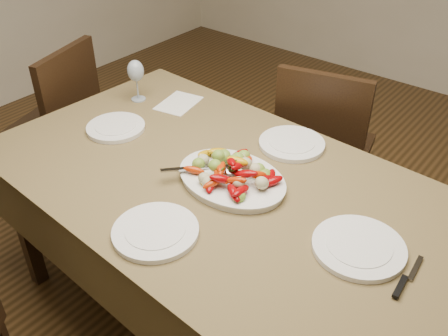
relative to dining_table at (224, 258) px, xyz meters
name	(u,v)px	position (x,y,z in m)	size (l,w,h in m)	color
floor	(183,325)	(-0.12, -0.14, -0.38)	(6.00, 6.00, 0.00)	#3D2812
dining_table	(224,258)	(0.00, 0.00, 0.00)	(1.84, 1.04, 0.76)	brown
chair_far	(325,147)	(-0.03, 0.85, 0.10)	(0.42, 0.42, 0.95)	black
chair_left	(49,131)	(-1.25, 0.07, 0.10)	(0.42, 0.42, 0.95)	black
serving_platter	(232,180)	(0.02, 0.01, 0.39)	(0.41, 0.30, 0.02)	white
roasted_vegetables	(232,167)	(0.02, 0.01, 0.45)	(0.33, 0.23, 0.09)	#7F0205
serving_spoon	(211,169)	(-0.04, -0.02, 0.43)	(0.28, 0.06, 0.03)	#9EA0A8
plate_left	(116,128)	(-0.59, 0.01, 0.39)	(0.24, 0.24, 0.02)	white
plate_right	(359,247)	(0.53, -0.01, 0.39)	(0.28, 0.28, 0.02)	white
plate_far	(292,144)	(0.06, 0.36, 0.39)	(0.26, 0.26, 0.02)	white
plate_near	(156,232)	(0.00, -0.35, 0.39)	(0.27, 0.27, 0.02)	white
wine_glass	(136,79)	(-0.71, 0.26, 0.48)	(0.08, 0.08, 0.20)	#8C99A5
menu_card	(179,103)	(-0.54, 0.34, 0.38)	(0.15, 0.21, 0.00)	silver
table_knife	(407,279)	(0.69, -0.04, 0.38)	(0.02, 0.20, 0.01)	#9EA0A8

